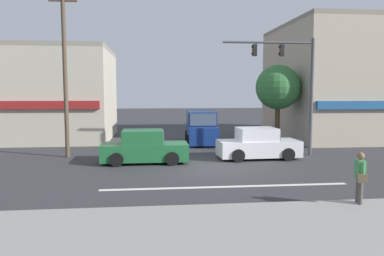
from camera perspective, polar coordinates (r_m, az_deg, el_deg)
ground_plane at (r=17.02m, az=2.93°, el=-6.00°), size 120.00×120.00×0.00m
lane_marking_stripe at (r=13.66m, az=5.26°, el=-8.90°), size 9.00×0.24×0.01m
sidewalk_curb at (r=9.03m, az=11.80°, el=-16.21°), size 40.00×5.00×0.16m
building_left_block at (r=28.98m, az=-22.46°, el=4.79°), size 10.32×8.58×6.46m
building_right_corner at (r=30.68m, az=24.16°, el=6.44°), size 11.80×10.25×8.27m
street_tree at (r=24.89m, az=12.98°, el=6.02°), size 2.88×2.88×5.13m
utility_pole_near_left at (r=20.41m, az=-18.77°, el=7.88°), size 1.40×0.22×8.37m
traffic_light_mast at (r=20.59m, az=15.30°, el=7.50°), size 4.89×0.28×6.20m
sedan_crossing_center at (r=19.37m, az=10.02°, el=-2.53°), size 4.15×1.97×1.58m
sedan_crossing_rightbound at (r=18.11m, az=-7.26°, el=-3.05°), size 4.10×1.88×1.58m
van_crossing_leftbound at (r=24.88m, az=1.42°, el=0.02°), size 2.22×4.69×2.11m
pedestrian_foreground_with_bag at (r=11.95m, az=24.23°, el=-6.81°), size 0.40×0.67×1.67m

